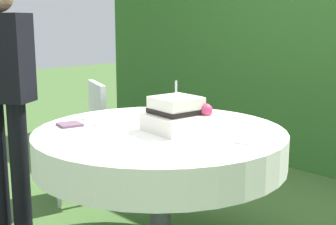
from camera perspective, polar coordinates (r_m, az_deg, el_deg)
name	(u,v)px	position (r m, az deg, el deg)	size (l,w,h in m)	color
cake_table	(160,147)	(2.60, -0.97, -4.30)	(1.40, 1.40, 0.76)	#4C4C51
wedding_cake	(177,115)	(2.53, 1.09, -0.33)	(0.32, 0.32, 0.28)	white
serving_plate_near	(91,118)	(2.89, -9.47, -0.68)	(0.11, 0.11, 0.01)	white
serving_plate_far	(101,124)	(2.72, -8.23, -1.37)	(0.10, 0.10, 0.01)	white
serving_plate_left	(141,109)	(3.12, -3.32, 0.37)	(0.13, 0.13, 0.01)	white
serving_plate_right	(245,141)	(2.35, 9.39, -3.43)	(0.12, 0.12, 0.01)	white
napkin_stack	(70,125)	(2.72, -11.97, -1.46)	(0.13, 0.13, 0.01)	#6B4C60
garden_chair	(85,129)	(3.60, -10.18, -1.98)	(0.52, 0.52, 0.89)	white
standing_person	(3,89)	(3.11, -19.56, 2.73)	(0.41, 0.36, 1.60)	black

